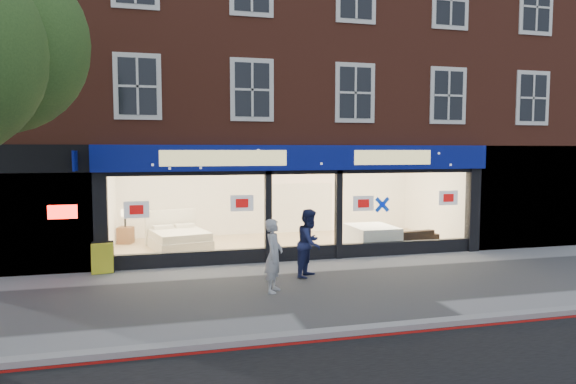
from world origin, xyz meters
name	(u,v)px	position (x,y,z in m)	size (l,w,h in m)	color
ground	(340,287)	(0.00, 0.00, 0.00)	(120.00, 120.00, 0.00)	gray
kerb_line	(403,333)	(0.00, -3.10, 0.01)	(60.00, 0.10, 0.01)	#8C0A07
kerb_stone	(398,326)	(0.00, -2.90, 0.06)	(60.00, 0.25, 0.12)	gray
showroom_floor	(285,245)	(0.00, 5.25, 0.05)	(11.00, 4.50, 0.10)	tan
building	(273,50)	(-0.02, 6.93, 6.67)	(19.00, 8.26, 10.30)	brown
display_bed	(179,238)	(-3.45, 5.24, 0.42)	(2.06, 2.32, 1.12)	beige
bedside_table	(126,235)	(-5.10, 6.50, 0.38)	(0.45, 0.45, 0.55)	brown
mattress_stack	(372,236)	(2.53, 4.00, 0.43)	(1.35, 1.70, 0.66)	white
sofa	(411,237)	(3.85, 3.90, 0.35)	(1.74, 0.68, 0.51)	black
a_board	(103,258)	(-5.44, 2.70, 0.42)	(0.55, 0.35, 0.84)	yellow
pedestrian_grey	(274,256)	(-1.58, 0.02, 0.82)	(0.60, 0.39, 1.64)	#A6A8AE
pedestrian_blue	(310,243)	(-0.40, 1.15, 0.85)	(0.83, 0.64, 1.70)	#1B224D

